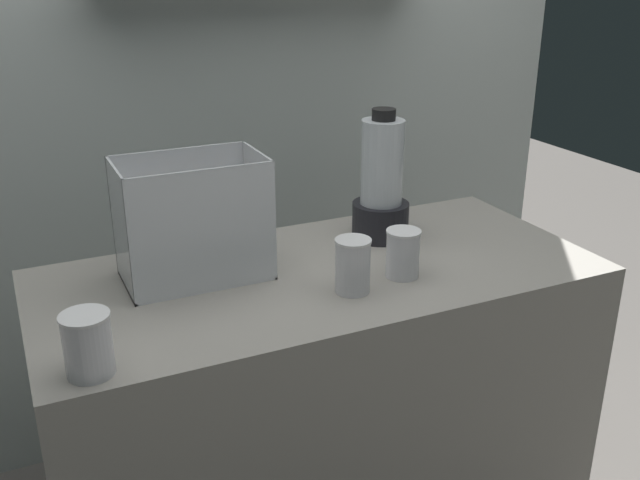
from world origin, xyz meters
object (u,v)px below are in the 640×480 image
Objects in this scene: juice_cup_pomegranate_middle at (403,256)px; carrot_display_bin at (197,237)px; blender_pitcher at (381,188)px; juice_cup_beet_left at (353,268)px; juice_cup_pomegranate_far_left at (88,347)px.

carrot_display_bin is at bearing 154.43° from juice_cup_pomegranate_middle.
carrot_display_bin is 0.95× the size of blender_pitcher.
blender_pitcher is at bearing 72.28° from juice_cup_pomegranate_middle.
carrot_display_bin is at bearing 141.35° from juice_cup_beet_left.
juice_cup_pomegranate_far_left is at bearing -131.67° from carrot_display_bin.
blender_pitcher is (0.53, 0.04, 0.04)m from carrot_display_bin.
carrot_display_bin is 2.76× the size of juice_cup_pomegranate_far_left.
blender_pitcher is 2.90× the size of juice_cup_pomegranate_far_left.
carrot_display_bin is at bearing -176.02° from blender_pitcher.
blender_pitcher reaches higher than carrot_display_bin.
juice_cup_beet_left is (-0.23, -0.28, -0.08)m from blender_pitcher.
juice_cup_pomegranate_middle is at bearing -107.72° from blender_pitcher.
juice_cup_beet_left is 0.15m from juice_cup_pomegranate_middle.
blender_pitcher reaches higher than juice_cup_pomegranate_far_left.
blender_pitcher reaches higher than juice_cup_pomegranate_middle.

